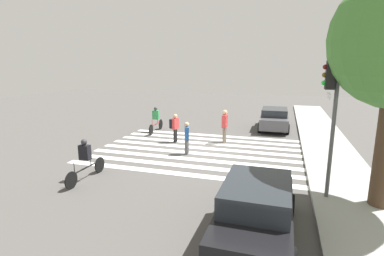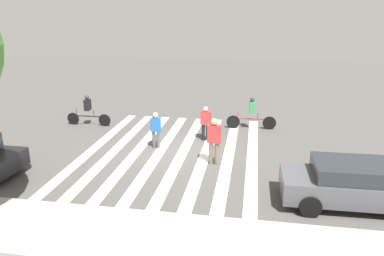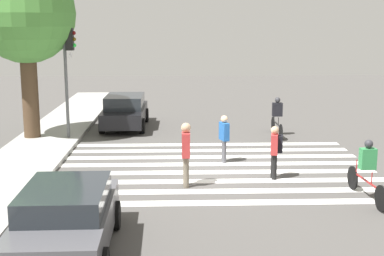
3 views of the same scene
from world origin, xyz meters
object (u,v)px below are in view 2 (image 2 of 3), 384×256
object	(u,v)px
cyclist_near_curb	(88,109)
pedestrian_adult_tall_backpack	(206,120)
pedestrian_child_with_backpack	(156,128)
car_parked_silver_sedan	(351,184)
pedestrian_adult_blue_shirt	(214,139)
cyclist_far_lane	(252,112)

from	to	relation	value
cyclist_near_curb	pedestrian_adult_tall_backpack	bearing A→B (deg)	168.64
pedestrian_adult_tall_backpack	pedestrian_child_with_backpack	xyz separation A→B (m)	(1.95, 1.34, -0.04)
pedestrian_adult_tall_backpack	car_parked_silver_sedan	bearing A→B (deg)	147.02
pedestrian_adult_blue_shirt	cyclist_near_curb	xyz separation A→B (m)	(6.87, -3.89, -0.17)
cyclist_near_curb	car_parked_silver_sedan	size ratio (longest dim) A/B	0.57
pedestrian_adult_blue_shirt	car_parked_silver_sedan	distance (m)	5.07
cyclist_near_curb	car_parked_silver_sedan	world-z (taller)	cyclist_near_curb
pedestrian_adult_blue_shirt	cyclist_near_curb	distance (m)	7.89
pedestrian_adult_tall_backpack	car_parked_silver_sedan	distance (m)	7.24
pedestrian_adult_blue_shirt	cyclist_far_lane	world-z (taller)	pedestrian_adult_blue_shirt
cyclist_near_curb	pedestrian_child_with_backpack	bearing A→B (deg)	148.63
pedestrian_child_with_backpack	cyclist_near_curb	distance (m)	4.95
cyclist_near_curb	cyclist_far_lane	bearing A→B (deg)	-174.65
pedestrian_adult_tall_backpack	cyclist_far_lane	world-z (taller)	cyclist_far_lane
car_parked_silver_sedan	pedestrian_child_with_backpack	bearing A→B (deg)	-29.35
pedestrian_adult_tall_backpack	cyclist_near_curb	size ratio (longest dim) A/B	0.68
cyclist_near_curb	car_parked_silver_sedan	distance (m)	12.95
pedestrian_adult_tall_backpack	pedestrian_child_with_backpack	distance (m)	2.37
car_parked_silver_sedan	cyclist_near_curb	bearing A→B (deg)	-30.47
pedestrian_adult_blue_shirt	pedestrian_adult_tall_backpack	bearing A→B (deg)	-74.27
pedestrian_adult_blue_shirt	car_parked_silver_sedan	bearing A→B (deg)	151.96
pedestrian_adult_tall_backpack	cyclist_far_lane	size ratio (longest dim) A/B	0.65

